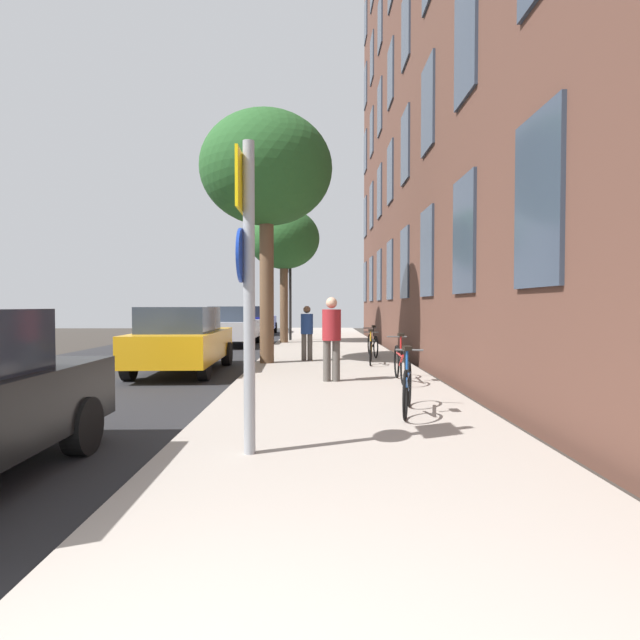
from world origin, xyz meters
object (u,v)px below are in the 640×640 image
(traffic_light, at_px, (288,281))
(pedestrian_0, at_px, (332,333))
(bicycle_1, at_px, (400,362))
(bicycle_3, at_px, (373,344))
(pedestrian_1, at_px, (307,329))
(tree_near, at_px, (266,171))
(bicycle_0, at_px, (407,387))
(car_1, at_px, (183,339))
(bicycle_2, at_px, (371,350))
(car_2, at_px, (233,326))
(car_3, at_px, (259,320))
(sign_post, at_px, (247,274))
(tree_far, at_px, (284,240))

(traffic_light, bearing_deg, pedestrian_0, -82.79)
(pedestrian_0, bearing_deg, bicycle_1, -1.46)
(bicycle_3, xyz_separation_m, pedestrian_1, (-1.98, -1.11, 0.51))
(tree_near, relative_size, bicycle_0, 4.15)
(bicycle_3, relative_size, pedestrian_0, 0.97)
(bicycle_0, distance_m, car_1, 7.00)
(bicycle_0, height_order, car_1, car_1)
(bicycle_1, bearing_deg, bicycle_2, 94.56)
(pedestrian_1, bearing_deg, traffic_light, 96.70)
(traffic_light, xyz_separation_m, pedestrian_1, (0.98, -8.36, -1.76))
(car_2, bearing_deg, tree_near, -73.95)
(bicycle_3, height_order, pedestrian_0, pedestrian_0)
(bicycle_2, distance_m, pedestrian_0, 3.35)
(tree_near, relative_size, bicycle_1, 3.89)
(pedestrian_0, distance_m, car_2, 11.17)
(bicycle_0, xyz_separation_m, car_3, (-4.59, 21.93, 0.34))
(bicycle_2, distance_m, car_3, 16.48)
(car_3, bearing_deg, bicycle_0, -78.19)
(sign_post, relative_size, bicycle_0, 2.00)
(bicycle_2, bearing_deg, traffic_light, 106.38)
(bicycle_3, xyz_separation_m, pedestrian_0, (-1.41, -4.99, 0.61))
(car_3, bearing_deg, car_2, -90.78)
(tree_far, bearing_deg, sign_post, -87.81)
(sign_post, xyz_separation_m, traffic_light, (-0.51, 17.26, 0.77))
(traffic_light, relative_size, bicycle_0, 2.39)
(sign_post, xyz_separation_m, car_1, (-2.57, 7.22, -1.15))
(car_1, bearing_deg, bicycle_0, -48.88)
(sign_post, height_order, tree_far, tree_far)
(sign_post, distance_m, pedestrian_1, 8.97)
(car_1, height_order, car_3, same)
(traffic_light, height_order, car_1, traffic_light)
(pedestrian_1, distance_m, car_2, 7.36)
(tree_far, distance_m, bicycle_1, 11.98)
(bicycle_0, bearing_deg, car_1, 131.12)
(traffic_light, distance_m, bicycle_1, 12.82)
(car_2, bearing_deg, pedestrian_0, -70.61)
(bicycle_0, height_order, car_2, car_2)
(car_3, bearing_deg, tree_near, -82.82)
(bicycle_0, relative_size, bicycle_3, 0.97)
(bicycle_2, xyz_separation_m, pedestrian_1, (-1.71, 0.79, 0.52))
(bicycle_1, xyz_separation_m, bicycle_2, (-0.25, 3.13, -0.03))
(bicycle_1, xyz_separation_m, pedestrian_1, (-1.96, 3.92, 0.49))
(tree_near, height_order, bicycle_2, tree_near)
(car_3, bearing_deg, bicycle_1, -75.24)
(bicycle_2, distance_m, car_2, 8.89)
(bicycle_3, distance_m, pedestrian_0, 5.22)
(tree_near, distance_m, bicycle_3, 5.90)
(traffic_light, height_order, bicycle_0, traffic_light)
(car_2, distance_m, car_3, 8.34)
(tree_near, height_order, car_3, tree_near)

